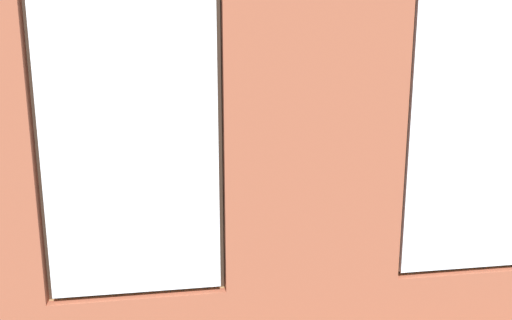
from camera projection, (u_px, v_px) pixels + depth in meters
name	position (u px, v px, depth m)	size (l,w,h in m)	color
ground_plane	(248.00, 241.00, 5.78)	(6.41, 6.11, 0.10)	#99663D
brick_wall_with_windows	(314.00, 155.00, 2.88)	(5.81, 0.30, 3.09)	#9E5138
couch_by_window	(201.00, 297.00, 3.65)	(1.96, 0.87, 0.80)	black
couch_left	(429.00, 202.00, 6.00)	(0.98, 1.84, 0.80)	black
coffee_table	(255.00, 202.00, 5.87)	(1.47, 0.74, 0.42)	tan
cup_ceramic	(238.00, 193.00, 5.91)	(0.07, 0.07, 0.09)	#B23D38
candle_jar	(286.00, 190.00, 6.04)	(0.08, 0.08, 0.10)	#B7333D
table_plant_small	(218.00, 190.00, 5.65)	(0.16, 0.16, 0.26)	#47423D
remote_silver	(266.00, 199.00, 5.77)	(0.05, 0.17, 0.02)	#B2B2B7
remote_black	(255.00, 197.00, 5.86)	(0.05, 0.17, 0.02)	black
media_console	(25.00, 216.00, 5.81)	(1.21, 0.42, 0.47)	black
tv_flatscreen	(19.00, 161.00, 5.67)	(1.24, 0.20, 0.83)	black
papasan_chair	(232.00, 166.00, 7.45)	(1.10, 1.10, 0.69)	olive
potted_plant_by_left_couch	(358.00, 176.00, 7.23)	(0.36, 0.36, 0.49)	gray
potted_plant_foreground_right	(74.00, 157.00, 7.22)	(0.55, 0.55, 0.95)	brown
potted_plant_beside_window_right	(14.00, 282.00, 3.30)	(0.64, 0.64, 0.87)	brown
potted_plant_between_couches	(385.00, 250.00, 3.87)	(0.78, 0.81, 1.14)	#9E5638
potted_plant_corner_near_left	(375.00, 142.00, 7.98)	(0.97, 0.96, 1.26)	gray
potted_plant_mid_room_small	(309.00, 184.00, 6.79)	(0.27, 0.27, 0.49)	gray
potted_plant_near_tv	(50.00, 214.00, 4.80)	(0.94, 0.87, 1.39)	#47423D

